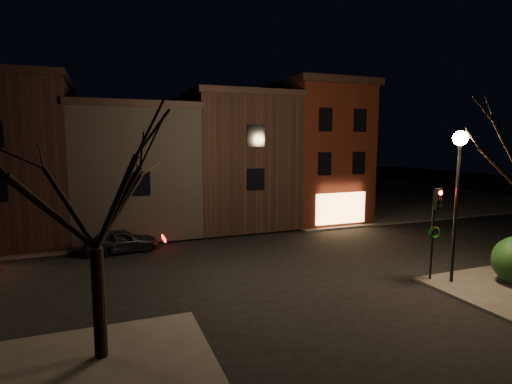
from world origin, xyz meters
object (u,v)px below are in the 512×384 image
Objects in this scene: traffic_signal at (435,220)px; bare_tree_left at (92,169)px; street_lamp_near at (459,165)px; parked_car_a at (121,241)px.

traffic_signal is 13.93m from bare_tree_left.
street_lamp_near is at bearing -39.37° from traffic_signal.
traffic_signal is (-0.60, 0.49, -2.37)m from street_lamp_near.
parked_car_a is (-13.14, 10.37, -4.51)m from street_lamp_near.
street_lamp_near is 1.60× the size of traffic_signal.
parked_car_a is at bearing 141.73° from street_lamp_near.
parked_car_a is (1.06, 11.37, -4.77)m from bare_tree_left.
traffic_signal is 0.54× the size of bare_tree_left.
parked_car_a is at bearing 141.79° from traffic_signal.
street_lamp_near reaches higher than parked_car_a.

